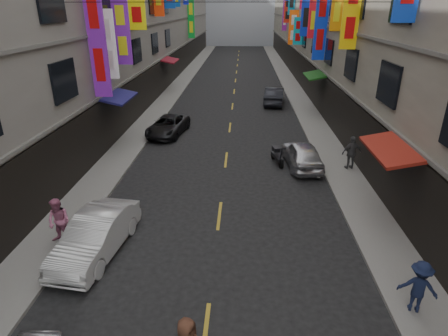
# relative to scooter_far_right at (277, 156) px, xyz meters

# --- Properties ---
(sidewalk_left) EXTENTS (2.00, 90.00, 0.12)m
(sidewalk_left) POSITION_rel_scooter_far_right_xyz_m (-8.75, 18.40, -0.38)
(sidewalk_left) COLOR slate
(sidewalk_left) RESTS_ON ground
(sidewalk_right) EXTENTS (2.00, 90.00, 0.12)m
(sidewalk_right) POSITION_rel_scooter_far_right_xyz_m (3.25, 18.40, -0.38)
(sidewalk_right) COLOR slate
(sidewalk_right) RESTS_ON ground
(street_awnings) EXTENTS (13.99, 35.20, 0.41)m
(street_awnings) POSITION_rel_scooter_far_right_xyz_m (-4.01, 2.40, 2.56)
(street_awnings) COLOR #144D1C
(street_awnings) RESTS_ON ground
(lane_markings) EXTENTS (0.12, 80.20, 0.01)m
(lane_markings) POSITION_rel_scooter_far_right_xyz_m (-2.75, 15.40, -0.44)
(lane_markings) COLOR gold
(lane_markings) RESTS_ON ground
(scooter_far_right) EXTENTS (0.68, 1.78, 1.14)m
(scooter_far_right) POSITION_rel_scooter_far_right_xyz_m (0.00, 0.00, 0.00)
(scooter_far_right) COLOR black
(scooter_far_right) RESTS_ON ground
(car_left_mid) EXTENTS (2.02, 4.40, 1.40)m
(car_left_mid) POSITION_rel_scooter_far_right_xyz_m (-6.75, -8.29, 0.26)
(car_left_mid) COLOR silver
(car_left_mid) RESTS_ON ground
(car_left_far) EXTENTS (2.60, 4.54, 1.19)m
(car_left_far) POSITION_rel_scooter_far_right_xyz_m (-6.75, 4.64, 0.15)
(car_left_far) COLOR black
(car_left_far) RESTS_ON ground
(car_right_mid) EXTENTS (1.98, 4.12, 1.36)m
(car_right_mid) POSITION_rel_scooter_far_right_xyz_m (1.25, -0.31, 0.24)
(car_right_mid) COLOR silver
(car_right_mid) RESTS_ON ground
(car_right_far) EXTENTS (2.09, 4.60, 1.46)m
(car_right_far) POSITION_rel_scooter_far_right_xyz_m (0.83, 13.42, 0.29)
(car_right_far) COLOR #23242A
(car_right_far) RESTS_ON ground
(pedestrian_lfar) EXTENTS (0.93, 0.73, 1.69)m
(pedestrian_lfar) POSITION_rel_scooter_far_right_xyz_m (-8.15, -7.91, 0.52)
(pedestrian_lfar) COLOR #C3678E
(pedestrian_lfar) RESTS_ON sidewalk_left
(pedestrian_rnear) EXTENTS (1.11, 0.82, 1.55)m
(pedestrian_rnear) POSITION_rel_scooter_far_right_xyz_m (2.90, -10.55, 0.45)
(pedestrian_rnear) COLOR #141C39
(pedestrian_rnear) RESTS_ON sidewalk_right
(pedestrian_rfar) EXTENTS (1.13, 0.80, 1.74)m
(pedestrian_rfar) POSITION_rel_scooter_far_right_xyz_m (3.66, -0.78, 0.55)
(pedestrian_rfar) COLOR #4E4E50
(pedestrian_rfar) RESTS_ON sidewalk_right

